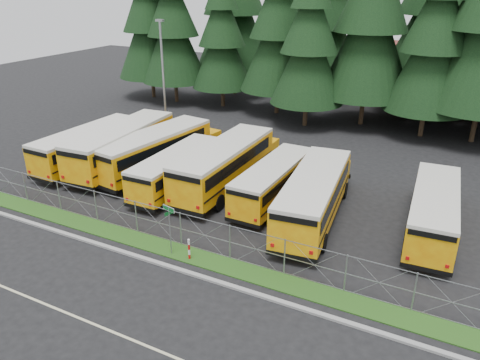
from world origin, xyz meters
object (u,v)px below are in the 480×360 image
at_px(bus_0, 92,146).
at_px(striped_bollard, 189,249).
at_px(bus_2, 158,151).
at_px(bus_5, 275,182).
at_px(bus_1, 126,146).
at_px(street_sign, 169,220).
at_px(bus_3, 180,170).
at_px(light_standard, 163,75).
at_px(bus_east, 433,212).
at_px(bus_4, 227,166).
at_px(bus_6, 315,197).

height_order(bus_0, striped_bollard, bus_0).
height_order(bus_2, bus_5, bus_2).
distance_m(bus_1, bus_2, 2.80).
bearing_deg(street_sign, striped_bollard, 0.49).
distance_m(bus_2, bus_3, 3.61).
relative_size(bus_2, light_standard, 1.16).
bearing_deg(striped_bollard, street_sign, -179.51).
xyz_separation_m(bus_0, bus_east, (24.64, 0.61, -0.08)).
bearing_deg(light_standard, street_sign, -53.96).
distance_m(bus_1, bus_3, 6.07).
relative_size(street_sign, striped_bollard, 2.34).
xyz_separation_m(bus_1, bus_4, (8.73, 0.14, -0.04)).
bearing_deg(bus_east, light_standard, 157.50).
height_order(bus_2, bus_6, bus_2).
xyz_separation_m(bus_1, bus_5, (12.51, -0.34, -0.31)).
distance_m(bus_0, striped_bollard, 16.08).
relative_size(bus_4, bus_5, 1.21).
relative_size(bus_0, bus_5, 1.11).
xyz_separation_m(bus_4, street_sign, (1.54, -8.97, 0.47)).
height_order(bus_0, bus_3, bus_0).
height_order(bus_4, street_sign, bus_4).
xyz_separation_m(bus_5, bus_east, (9.57, 0.09, 0.07)).
bearing_deg(striped_bollard, bus_4, 106.52).
distance_m(bus_east, street_sign, 14.61).
distance_m(bus_2, street_sign, 11.86).
relative_size(bus_5, light_standard, 0.98).
bearing_deg(bus_6, light_standard, 144.61).
distance_m(bus_east, striped_bollard, 13.73).
relative_size(bus_0, bus_4, 0.92).
xyz_separation_m(bus_3, bus_5, (6.61, 1.11, -0.02)).
height_order(bus_east, light_standard, light_standard).
relative_size(bus_0, bus_3, 1.10).
bearing_deg(bus_2, striped_bollard, -39.47).
height_order(bus_2, bus_east, bus_2).
height_order(bus_3, street_sign, street_sign).
relative_size(bus_4, striped_bollard, 9.96).
xyz_separation_m(bus_0, bus_4, (11.29, 0.99, 0.12)).
relative_size(bus_0, bus_1, 0.90).
bearing_deg(light_standard, bus_5, -29.66).
height_order(bus_1, striped_bollard, bus_1).
bearing_deg(bus_3, striped_bollard, -54.45).
height_order(bus_1, bus_4, bus_1).
xyz_separation_m(bus_0, street_sign, (12.84, -7.97, 0.59)).
xyz_separation_m(bus_4, bus_east, (13.35, -0.39, -0.20)).
height_order(bus_2, striped_bollard, bus_2).
distance_m(bus_1, bus_5, 12.51).
bearing_deg(bus_2, street_sign, -43.43).
height_order(bus_1, bus_3, bus_1).
height_order(bus_0, bus_5, bus_0).
bearing_deg(bus_2, bus_3, -22.80).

